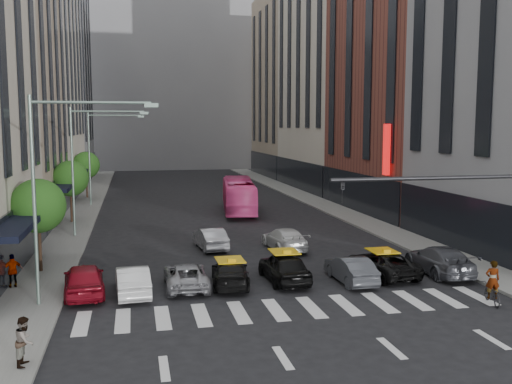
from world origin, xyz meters
TOP-DOWN VIEW (x-y plane):
  - ground at (0.00, 0.00)m, footprint 160.00×160.00m
  - sidewalk_left at (-11.50, 30.00)m, footprint 3.00×96.00m
  - sidewalk_right at (11.50, 30.00)m, footprint 3.00×96.00m
  - building_left_b at (-17.00, 28.00)m, footprint 8.00×16.00m
  - building_left_c at (-17.00, 46.00)m, footprint 8.00×20.00m
  - building_left_d at (-17.00, 65.00)m, footprint 8.00×18.00m
  - building_right_b at (17.00, 27.00)m, footprint 8.00×18.00m
  - building_right_c at (17.00, 46.00)m, footprint 8.00×20.00m
  - building_right_d at (17.00, 65.00)m, footprint 8.00×18.00m
  - building_far at (0.00, 85.00)m, footprint 30.00×10.00m
  - tree_near at (-11.80, 10.00)m, footprint 2.88×2.88m
  - tree_mid at (-11.80, 26.00)m, footprint 2.88×2.88m
  - tree_far at (-11.80, 42.00)m, footprint 2.88×2.88m
  - streetlamp_near at (-10.04, 4.00)m, footprint 5.38×0.25m
  - streetlamp_mid at (-10.04, 20.00)m, footprint 5.38×0.25m
  - streetlamp_far at (-10.04, 36.00)m, footprint 5.38×0.25m
  - traffic_signal at (7.69, -1.00)m, footprint 10.10×0.20m
  - liberty_sign at (12.60, 20.00)m, footprint 0.30×0.70m
  - car_red at (-9.20, 5.42)m, footprint 2.21×4.61m
  - car_white_front at (-7.00, 5.04)m, footprint 1.72×4.28m
  - car_silver at (-4.45, 5.66)m, footprint 2.07×4.42m
  - taxi_left at (-2.29, 5.59)m, footprint 2.31×4.59m
  - taxi_center at (0.50, 5.70)m, footprint 1.97×4.58m
  - car_grey_mid at (3.76, 4.92)m, footprint 1.50×4.11m
  - taxi_right at (5.82, 5.72)m, footprint 2.83×5.02m
  - car_grey_curb at (9.00, 5.49)m, footprint 2.35×5.26m
  - car_row2_left at (-2.13, 14.15)m, footprint 1.91×4.36m
  - car_row2_right at (2.47, 12.97)m, footprint 2.28×4.91m
  - bus at (2.47, 29.02)m, footprint 4.04×11.35m
  - motorcycle at (8.57, 0.26)m, footprint 1.02×1.85m
  - rider at (8.57, 0.26)m, footprint 0.71×0.55m
  - pedestrian_near at (-10.40, -2.61)m, footprint 0.69×0.84m
  - pedestrian_far at (-12.60, 6.98)m, footprint 1.03×0.71m

SIDE VIEW (x-z plane):
  - ground at x=0.00m, z-range 0.00..0.00m
  - sidewalk_left at x=-11.50m, z-range 0.00..0.15m
  - sidewalk_right at x=11.50m, z-range 0.00..0.15m
  - motorcycle at x=8.57m, z-range 0.00..0.92m
  - car_silver at x=-4.45m, z-range 0.00..1.22m
  - taxi_left at x=-2.29m, z-range 0.00..1.28m
  - taxi_right at x=5.82m, z-range 0.00..1.32m
  - car_grey_mid at x=3.76m, z-range 0.00..1.35m
  - car_white_front at x=-7.00m, z-range 0.00..1.38m
  - car_row2_right at x=2.47m, z-range 0.00..1.39m
  - car_row2_left at x=-2.13m, z-range 0.00..1.39m
  - car_grey_curb at x=9.00m, z-range 0.00..1.50m
  - car_red at x=-9.20m, z-range 0.00..1.52m
  - taxi_center at x=0.50m, z-range 0.00..1.54m
  - pedestrian_near at x=-10.40m, z-range 0.15..1.76m
  - pedestrian_far at x=-12.60m, z-range 0.15..1.77m
  - bus at x=2.47m, z-range 0.00..3.09m
  - rider at x=8.57m, z-range 0.92..2.64m
  - tree_near at x=-11.80m, z-range 1.18..6.13m
  - tree_mid at x=-11.80m, z-range 1.18..6.13m
  - tree_far at x=-11.80m, z-range 1.18..6.13m
  - traffic_signal at x=7.69m, z-range 1.47..7.47m
  - streetlamp_near at x=-10.04m, z-range 1.40..10.40m
  - streetlamp_mid at x=-10.04m, z-range 1.40..10.40m
  - streetlamp_far at x=-10.04m, z-range 1.40..10.40m
  - liberty_sign at x=12.60m, z-range 4.00..8.00m
  - building_left_b at x=-17.00m, z-range 0.00..24.00m
  - building_right_b at x=17.00m, z-range 0.00..26.00m
  - building_right_d at x=17.00m, z-range 0.00..28.00m
  - building_left_d at x=-17.00m, z-range 0.00..30.00m
  - building_left_c at x=-17.00m, z-range 0.00..36.00m
  - building_far at x=0.00m, z-range 0.00..36.00m
  - building_right_c at x=17.00m, z-range 0.00..40.00m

